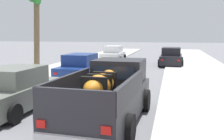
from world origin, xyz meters
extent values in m
cube|color=beige|center=(-4.75, 12.00, 0.06)|extent=(4.86, 60.00, 0.12)
cube|color=beige|center=(4.75, 12.00, 0.06)|extent=(4.86, 60.00, 0.12)
cube|color=silver|center=(-3.72, 12.00, 0.05)|extent=(0.16, 60.00, 0.10)
cube|color=silver|center=(3.72, 12.00, 0.05)|extent=(0.16, 60.00, 0.10)
cube|color=#28282D|center=(0.87, 4.69, 0.60)|extent=(2.16, 5.19, 0.80)
cube|color=#28282D|center=(0.95, 6.29, 1.40)|extent=(1.79, 1.58, 0.80)
cube|color=#283342|center=(0.91, 5.53, 1.42)|extent=(1.38, 0.13, 0.44)
cube|color=#283342|center=(0.98, 7.05, 1.42)|extent=(1.46, 0.13, 0.48)
cube|color=#28282D|center=(-0.08, 3.87, 1.28)|extent=(0.26, 3.30, 0.56)
cube|color=#28282D|center=(1.74, 3.79, 1.28)|extent=(0.26, 3.30, 0.56)
cube|color=#28282D|center=(0.75, 2.18, 1.28)|extent=(1.88, 0.19, 0.56)
cylinder|color=black|center=(-0.03, 6.26, 0.38)|extent=(0.30, 0.77, 0.76)
cylinder|color=black|center=(1.92, 6.17, 0.38)|extent=(0.30, 0.77, 0.76)
cylinder|color=black|center=(-0.17, 3.33, 0.38)|extent=(0.30, 0.77, 0.76)
cylinder|color=black|center=(1.78, 3.24, 0.38)|extent=(0.30, 0.77, 0.76)
cube|color=red|center=(0.00, 2.16, 0.74)|extent=(0.22, 0.05, 0.18)
cube|color=red|center=(1.50, 2.09, 0.74)|extent=(0.22, 0.05, 0.18)
ellipsoid|color=orange|center=(0.84, 3.99, 1.30)|extent=(0.78, 1.73, 0.60)
sphere|color=orange|center=(0.88, 4.94, 1.38)|extent=(0.44, 0.44, 0.44)
cube|color=black|center=(0.82, 3.52, 1.30)|extent=(0.72, 0.15, 0.61)
cube|color=black|center=(0.84, 3.99, 1.30)|extent=(0.72, 0.15, 0.61)
cube|color=black|center=(0.86, 4.45, 1.30)|extent=(0.72, 0.15, 0.61)
cube|color=silver|center=(-2.73, 21.92, 0.54)|extent=(1.82, 4.23, 0.72)
cube|color=silver|center=(-2.73, 22.02, 1.22)|extent=(1.55, 2.12, 0.64)
cube|color=#283342|center=(-2.72, 21.05, 1.20)|extent=(1.37, 0.10, 0.52)
cube|color=#283342|center=(-2.75, 22.99, 1.20)|extent=(1.34, 0.10, 0.50)
cylinder|color=black|center=(-1.81, 20.63, 0.32)|extent=(0.23, 0.64, 0.64)
cylinder|color=black|center=(-3.61, 20.60, 0.32)|extent=(0.23, 0.64, 0.64)
cylinder|color=black|center=(-1.85, 23.23, 0.32)|extent=(0.23, 0.64, 0.64)
cylinder|color=black|center=(-3.65, 23.21, 0.32)|extent=(0.23, 0.64, 0.64)
cube|color=red|center=(-2.13, 24.04, 0.64)|extent=(0.20, 0.04, 0.12)
cube|color=white|center=(-2.08, 19.82, 0.61)|extent=(0.20, 0.04, 0.10)
cube|color=red|center=(-3.40, 24.02, 0.64)|extent=(0.20, 0.04, 0.12)
cube|color=white|center=(-3.32, 19.80, 0.61)|extent=(0.20, 0.04, 0.10)
cube|color=slate|center=(-2.64, 5.20, 0.54)|extent=(1.92, 4.27, 0.72)
cube|color=slate|center=(-2.64, 5.30, 1.22)|extent=(1.60, 2.16, 0.64)
cube|color=#283342|center=(-2.60, 6.26, 1.20)|extent=(1.34, 0.13, 0.50)
cylinder|color=black|center=(-1.79, 3.86, 0.32)|extent=(0.24, 0.65, 0.64)
cylinder|color=black|center=(-1.69, 6.46, 0.32)|extent=(0.24, 0.65, 0.64)
cylinder|color=black|center=(-3.49, 6.53, 0.32)|extent=(0.24, 0.65, 0.64)
cube|color=red|center=(-1.93, 7.28, 0.64)|extent=(0.20, 0.05, 0.12)
cube|color=red|center=(-3.19, 7.33, 0.64)|extent=(0.20, 0.05, 0.12)
cube|color=navy|center=(-2.43, 11.73, 0.54)|extent=(1.90, 4.26, 0.72)
cube|color=navy|center=(-2.43, 11.63, 1.22)|extent=(1.59, 2.15, 0.64)
cube|color=#283342|center=(-2.40, 12.60, 1.20)|extent=(1.37, 0.12, 0.52)
cube|color=#283342|center=(-2.46, 10.66, 1.20)|extent=(1.34, 0.12, 0.50)
cylinder|color=black|center=(-3.29, 13.06, 0.32)|extent=(0.24, 0.65, 0.64)
cylinder|color=black|center=(-1.48, 13.00, 0.32)|extent=(0.24, 0.65, 0.64)
cylinder|color=black|center=(-3.37, 10.46, 0.32)|extent=(0.24, 0.65, 0.64)
cylinder|color=black|center=(-1.57, 10.40, 0.32)|extent=(0.24, 0.65, 0.64)
cube|color=red|center=(-3.13, 9.64, 0.64)|extent=(0.20, 0.05, 0.12)
cube|color=white|center=(-2.97, 13.86, 0.61)|extent=(0.20, 0.05, 0.10)
cube|color=red|center=(-1.86, 9.60, 0.64)|extent=(0.20, 0.05, 0.12)
cube|color=white|center=(-1.74, 13.82, 0.61)|extent=(0.20, 0.05, 0.10)
cube|color=black|center=(2.77, 20.18, 0.54)|extent=(1.88, 4.25, 0.72)
cube|color=black|center=(2.76, 20.08, 1.22)|extent=(1.58, 2.14, 0.64)
cube|color=#283342|center=(2.79, 21.05, 1.20)|extent=(1.37, 0.12, 0.52)
cube|color=#283342|center=(2.74, 19.11, 1.20)|extent=(1.34, 0.12, 0.50)
cylinder|color=black|center=(1.90, 21.51, 0.32)|extent=(0.24, 0.65, 0.64)
cylinder|color=black|center=(3.71, 21.46, 0.32)|extent=(0.24, 0.65, 0.64)
cylinder|color=black|center=(1.83, 18.91, 0.32)|extent=(0.24, 0.65, 0.64)
cylinder|color=black|center=(3.63, 18.86, 0.32)|extent=(0.24, 0.65, 0.64)
cube|color=red|center=(2.07, 18.09, 0.64)|extent=(0.20, 0.05, 0.12)
cube|color=white|center=(2.21, 22.31, 0.61)|extent=(0.20, 0.05, 0.10)
cube|color=red|center=(3.34, 18.06, 0.64)|extent=(0.20, 0.05, 0.12)
cube|color=white|center=(3.44, 22.27, 0.61)|extent=(0.20, 0.05, 0.10)
cylinder|color=brown|center=(-6.30, 13.71, 3.04)|extent=(0.38, 0.81, 6.08)
camera|label=1|loc=(2.76, -2.94, 2.72)|focal=42.19mm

